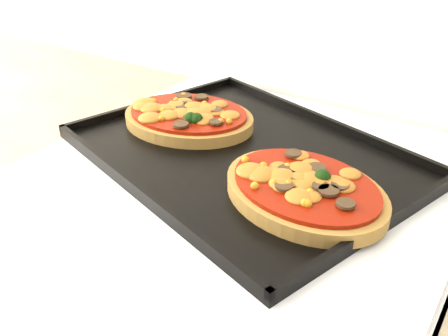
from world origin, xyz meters
The scene contains 3 objects.
baking_tray centered at (-0.01, 1.73, 0.92)m, with size 0.48×0.35×0.02m, color black.
pizza_left centered at (-0.14, 1.77, 0.94)m, with size 0.22×0.17×0.03m, color olive, non-canonical shape.
pizza_right centered at (0.11, 1.68, 0.94)m, with size 0.22×0.17×0.03m, color olive, non-canonical shape.
Camera 1 is at (0.32, 1.18, 1.27)m, focal length 40.00 mm.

